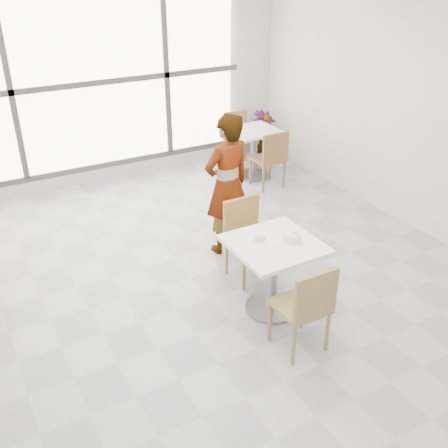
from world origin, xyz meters
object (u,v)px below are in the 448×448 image
main_table (273,264)px  chair_far (246,233)px  coffee_cup (259,238)px  oatmeal_bowl (292,236)px  bg_chair_right_far (238,135)px  bg_table_right (254,146)px  bg_chair_right_near (271,156)px  person (227,185)px  chair_near (306,304)px  plant_right (263,135)px

main_table → chair_far: size_ratio=0.92×
coffee_cup → oatmeal_bowl: bearing=-29.6°
main_table → bg_chair_right_far: bg_chair_right_far is taller
bg_table_right → coffee_cup: bearing=-121.5°
bg_chair_right_near → person: bearing=40.7°
main_table → bg_chair_right_near: bearing=56.6°
chair_near → person: (0.29, 1.88, 0.32)m
bg_table_right → bg_chair_right_far: size_ratio=0.86×
main_table → chair_far: (0.10, 0.66, -0.02)m
coffee_cup → bg_table_right: bearing=58.5°
oatmeal_bowl → person: bearing=88.5°
main_table → oatmeal_bowl: oatmeal_bowl is taller
chair_far → plant_right: size_ratio=1.11×
chair_near → oatmeal_bowl: size_ratio=4.14×
person → bg_chair_right_near: person is taller
main_table → person: 1.29m
chair_near → bg_table_right: size_ratio=1.16×
oatmeal_bowl → bg_chair_right_near: bearing=59.8°
bg_chair_right_near → oatmeal_bowl: bearing=59.8°
plant_right → bg_table_right: bearing=-132.8°
person → bg_table_right: bearing=-138.0°
person → bg_table_right: size_ratio=2.18×
bg_table_right → plant_right: bearing=47.2°
person → plant_right: (2.05, 2.38, -0.43)m
oatmeal_bowl → bg_table_right: size_ratio=0.28×
bg_chair_right_far → plant_right: bg_chair_right_far is taller
bg_chair_right_near → bg_chair_right_far: size_ratio=1.00×
coffee_cup → plant_right: 4.24m
coffee_cup → bg_chair_right_near: (1.72, 2.35, -0.28)m
person → bg_table_right: (1.45, 1.74, -0.33)m
chair_far → oatmeal_bowl: 0.76m
chair_near → bg_chair_right_far: size_ratio=1.00×
chair_near → coffee_cup: chair_near is taller
person → main_table: bearing=72.7°
main_table → plant_right: (2.25, 3.62, -0.13)m
oatmeal_bowl → plant_right: oatmeal_bowl is taller
bg_chair_right_near → bg_chair_right_far: (0.08, 1.05, 0.00)m
chair_far → bg_chair_right_far: (1.59, 2.84, 0.00)m
main_table → coffee_cup: coffee_cup is taller
bg_chair_right_near → bg_chair_right_far: same height
chair_near → chair_far: bearing=-98.7°
bg_table_right → bg_chair_right_far: bearing=84.9°
chair_far → oatmeal_bowl: bearing=-85.0°
chair_far → bg_chair_right_far: bearing=60.7°
oatmeal_bowl → plant_right: size_ratio=0.27×
person → plant_right: person is taller
bg_table_right → bg_chair_right_near: 0.51m
coffee_cup → bg_table_right: (1.75, 2.86, -0.29)m
chair_near → oatmeal_bowl: 0.72m
main_table → bg_chair_right_far: bearing=64.2°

